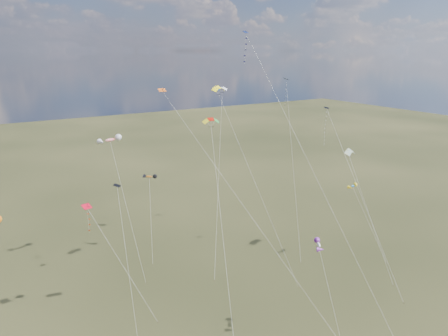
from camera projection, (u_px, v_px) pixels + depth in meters
diamond_black_high at (286, 101)px, 80.75m from camera, size 10.07×18.30×30.56m
diamond_navy_tall at (258, 72)px, 56.52m from camera, size 6.87×26.46×38.59m
diamond_black_mid at (122, 223)px, 53.58m from camera, size 2.17×10.47×18.34m
diamond_red_low at (91, 223)px, 54.78m from camera, size 6.95×9.13×15.72m
diamond_navy_right at (328, 133)px, 71.67m from camera, size 4.01×22.44×26.23m
diamond_orange_center at (217, 168)px, 51.09m from camera, size 15.73×19.41×31.22m
parafoil_yellow at (219, 88)px, 64.10m from camera, size 7.15×16.25×30.84m
parafoil_blue_white at (222, 90)px, 75.68m from camera, size 12.52×17.63×29.56m
parafoil_striped at (350, 151)px, 71.51m from camera, size 5.13×15.49×19.37m
parafoil_tricolor at (211, 121)px, 51.77m from camera, size 6.30×15.65×27.82m
novelty_orange_black at (149, 177)px, 72.67m from camera, size 4.01×8.21×14.31m
novelty_white_purple at (319, 245)px, 50.18m from camera, size 2.97×9.39×12.82m
novelty_redwhite_stripe at (110, 140)px, 68.60m from camera, size 3.90×14.34×21.83m
novelty_blue_yellow at (353, 186)px, 69.74m from camera, size 4.42×6.80×13.54m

